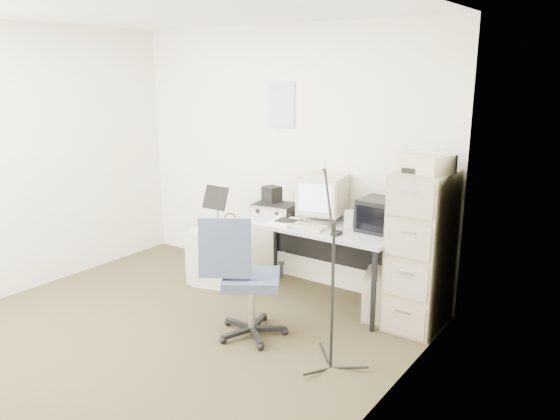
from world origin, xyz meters
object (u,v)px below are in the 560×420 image
Objects in this scene: office_chair at (251,277)px; side_cart at (219,256)px; filing_cabinet at (421,251)px; desk at (318,262)px.

office_chair is 1.73× the size of side_cart.
office_chair is (-1.01, -0.95, -0.16)m from filing_cabinet.
desk is 1.04m from side_cart.
filing_cabinet is 2.27× the size of side_cart.
side_cart is at bearing -172.49° from filing_cabinet.
filing_cabinet is 1.32× the size of office_chair.
filing_cabinet is 0.99m from desk.
office_chair reaches higher than side_cart.
filing_cabinet reaches higher than office_chair.
desk is at bearing -178.19° from filing_cabinet.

